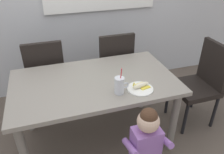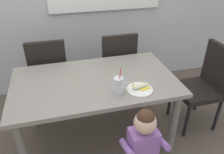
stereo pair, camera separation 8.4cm
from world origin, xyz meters
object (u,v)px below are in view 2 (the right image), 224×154
Objects in this scene: dining_chair_left at (49,71)px; peeled_banana at (140,86)px; dining_table at (95,88)px; dining_chair_far at (205,82)px; snack_plate at (140,90)px; dining_chair_right at (117,64)px; milk_cup at (119,86)px; toddler_standing at (143,142)px.

dining_chair_left reaches higher than peeled_banana.
dining_table is 1.59× the size of dining_chair_far.
peeled_banana is (0.79, -0.92, 0.24)m from dining_chair_left.
dining_chair_right is at bearing 86.44° from snack_plate.
milk_cup reaches higher than dining_chair_far.
dining_chair_left is 1.23m from peeled_banana.
toddler_standing is 0.48m from peeled_banana.
dining_chair_left reaches higher than dining_table.
toddler_standing is at bearing -57.57° from dining_chair_far.
snack_plate is (-0.06, -0.91, 0.21)m from dining_chair_right.
peeled_banana reaches higher than snack_plate.
milk_cup is (-1.06, -0.23, 0.27)m from dining_chair_far.
dining_chair_right is (0.40, 0.64, -0.11)m from dining_table.
toddler_standing is (-0.96, -0.61, -0.02)m from dining_chair_far.
dining_chair_right reaches higher than dining_table.
snack_plate is (0.10, 0.38, 0.23)m from toddler_standing.
dining_chair_left is at bearing 130.66° from peeled_banana.
peeled_banana is (0.20, 0.01, -0.04)m from milk_cup.
dining_chair_right is 1.06m from dining_chair_far.
dining_table is at bearing 120.43° from milk_cup.
milk_cup is 0.20m from snack_plate.
snack_plate is at bearing -37.90° from dining_table.
dining_chair_far reaches higher than peeled_banana.
milk_cup is (-0.25, -0.91, 0.27)m from dining_chair_right.
peeled_banana is (0.11, 0.39, 0.25)m from toddler_standing.
dining_chair_left is (-0.43, 0.66, -0.11)m from dining_table.
dining_chair_far reaches higher than snack_plate.
dining_chair_left reaches higher than snack_plate.
dining_chair_left is at bearing 129.79° from snack_plate.
dining_table is 0.77m from dining_chair_right.
dining_chair_left is 1.00× the size of dining_chair_right.
dining_table is 0.35m from milk_cup.
milk_cup is at bearing -77.75° from dining_chair_far.
dining_table is at bearing 110.86° from toddler_standing.
dining_table is 0.46m from peeled_banana.
milk_cup reaches higher than peeled_banana.
milk_cup is at bearing 74.74° from dining_chair_right.
dining_chair_left is 1.78m from dining_chair_far.
dining_chair_far is 1.11m from milk_cup.
peeled_banana is at bearing 53.19° from snack_plate.
dining_chair_far reaches higher than toddler_standing.
dining_chair_left is at bearing 122.99° from dining_table.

